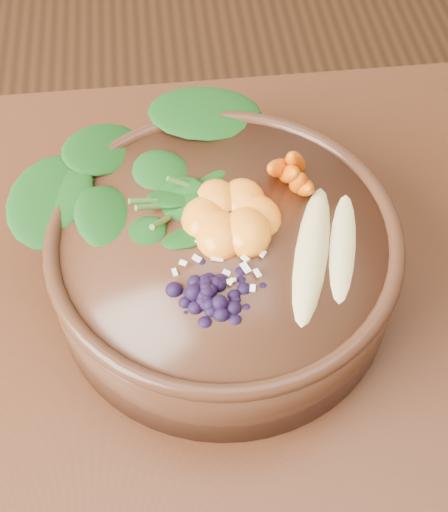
# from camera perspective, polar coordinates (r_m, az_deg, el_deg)

# --- Properties ---
(stoneware_bowl) EXTENTS (0.38, 0.38, 0.08)m
(stoneware_bowl) POSITION_cam_1_polar(r_m,az_deg,el_deg) (0.63, -0.00, -0.55)
(stoneware_bowl) COLOR #422517
(stoneware_bowl) RESTS_ON dining_table
(kale_heap) EXTENTS (0.24, 0.23, 0.05)m
(kale_heap) POSITION_cam_1_polar(r_m,az_deg,el_deg) (0.62, -2.87, 8.14)
(kale_heap) COLOR #144D13
(kale_heap) RESTS_ON stoneware_bowl
(carrot_cluster) EXTENTS (0.08, 0.08, 0.08)m
(carrot_cluster) POSITION_cam_1_polar(r_m,az_deg,el_deg) (0.61, 6.73, 8.99)
(carrot_cluster) COLOR #DE6104
(carrot_cluster) RESTS_ON stoneware_bowl
(banana_halves) EXTENTS (0.10, 0.16, 0.03)m
(banana_halves) POSITION_cam_1_polar(r_m,az_deg,el_deg) (0.58, 8.42, 1.37)
(banana_halves) COLOR #E0CC84
(banana_halves) RESTS_ON stoneware_bowl
(mandarin_cluster) EXTENTS (0.11, 0.12, 0.03)m
(mandarin_cluster) POSITION_cam_1_polar(r_m,az_deg,el_deg) (0.59, 0.61, 4.06)
(mandarin_cluster) COLOR orange
(mandarin_cluster) RESTS_ON stoneware_bowl
(blueberry_pile) EXTENTS (0.16, 0.14, 0.04)m
(blueberry_pile) POSITION_cam_1_polar(r_m,az_deg,el_deg) (0.54, -1.19, -1.98)
(blueberry_pile) COLOR black
(blueberry_pile) RESTS_ON stoneware_bowl
(coconut_flakes) EXTENTS (0.11, 0.10, 0.01)m
(coconut_flakes) POSITION_cam_1_polar(r_m,az_deg,el_deg) (0.58, -0.27, 0.39)
(coconut_flakes) COLOR white
(coconut_flakes) RESTS_ON stoneware_bowl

